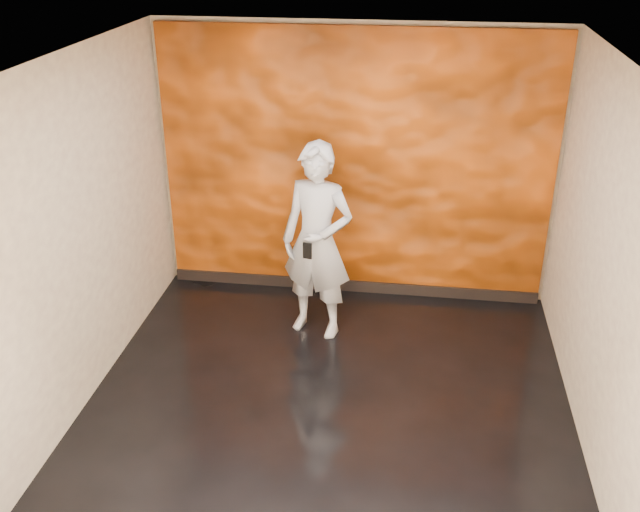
{
  "coord_description": "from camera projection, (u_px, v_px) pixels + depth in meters",
  "views": [
    {
      "loc": [
        0.61,
        -4.82,
        3.72
      ],
      "look_at": [
        -0.17,
        0.68,
        1.0
      ],
      "focal_mm": 40.0,
      "sensor_mm": 36.0,
      "label": 1
    }
  ],
  "objects": [
    {
      "name": "feature_wall",
      "position": [
        355.0,
        168.0,
        7.13
      ],
      "size": [
        3.9,
        0.06,
        2.75
      ],
      "primitive_type": "cube",
      "color": "#FA630E",
      "rests_on": "ground"
    },
    {
      "name": "phone",
      "position": [
        307.0,
        251.0,
        6.32
      ],
      "size": [
        0.08,
        0.03,
        0.15
      ],
      "primitive_type": "cube",
      "rotation": [
        0.0,
        0.0,
        -0.21
      ],
      "color": "black",
      "rests_on": "man"
    },
    {
      "name": "room",
      "position": [
        330.0,
        250.0,
        5.38
      ],
      "size": [
        4.02,
        4.02,
        2.81
      ],
      "color": "black",
      "rests_on": "ground"
    },
    {
      "name": "baseboard",
      "position": [
        352.0,
        286.0,
        7.68
      ],
      "size": [
        3.9,
        0.04,
        0.12
      ],
      "primitive_type": "cube",
      "color": "black",
      "rests_on": "ground"
    },
    {
      "name": "man",
      "position": [
        317.0,
        242.0,
        6.58
      ],
      "size": [
        0.78,
        0.62,
        1.89
      ],
      "primitive_type": "imported",
      "rotation": [
        0.0,
        0.0,
        -0.27
      ],
      "color": "#A6AAB8",
      "rests_on": "ground"
    }
  ]
}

